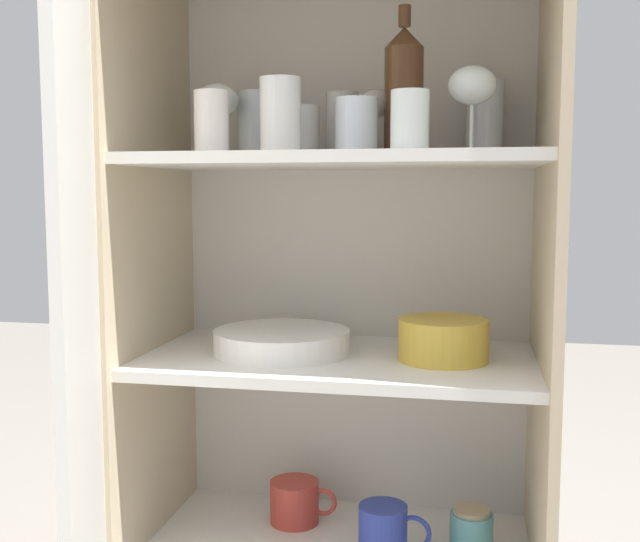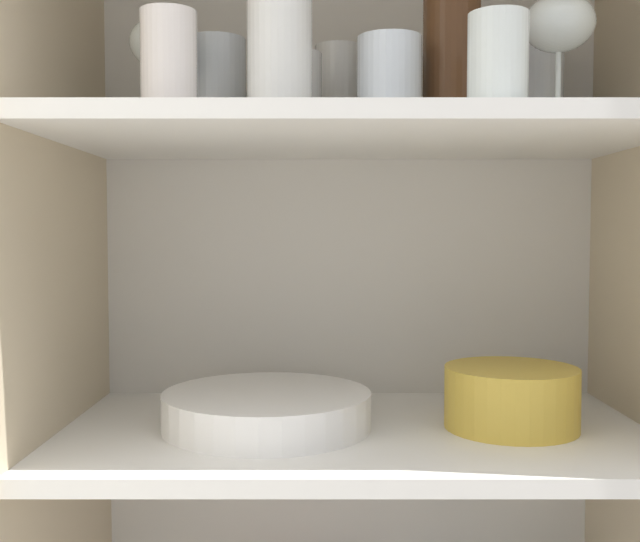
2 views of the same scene
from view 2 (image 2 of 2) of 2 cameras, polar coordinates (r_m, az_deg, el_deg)
cupboard_back_panel at (r=1.15m, az=2.16°, el=-8.51°), size 0.76×0.02×1.43m
cupboard_side_left at (r=1.00m, az=-19.37°, el=-10.40°), size 0.02×0.43×1.43m
shelf_board_middle at (r=0.95m, az=2.64°, el=-12.37°), size 0.72×0.39×0.02m
shelf_board_upper at (r=0.93m, az=2.69°, el=10.32°), size 0.72×0.39×0.02m
tumbler_glass_0 at (r=1.12m, az=16.20°, el=13.25°), size 0.07×0.07×0.15m
tumbler_glass_1 at (r=1.05m, az=-7.93°, el=13.61°), size 0.08×0.08×0.13m
tumbler_glass_2 at (r=0.84m, az=-11.46°, el=15.35°), size 0.06×0.06×0.11m
tumbler_glass_3 at (r=0.95m, az=-2.15°, el=13.51°), size 0.07×0.07×0.09m
tumbler_glass_4 at (r=0.81m, az=13.38°, el=15.34°), size 0.06×0.06×0.09m
tumbler_glass_5 at (r=1.07m, az=1.42°, el=13.37°), size 0.07×0.07×0.13m
tumbler_glass_6 at (r=0.90m, az=5.29°, el=14.30°), size 0.08×0.08×0.10m
tumbler_glass_7 at (r=0.85m, az=-3.11°, el=16.02°), size 0.07×0.07×0.13m
wine_glass_0 at (r=0.99m, az=-11.95°, el=16.31°), size 0.08×0.08×0.14m
wine_glass_1 at (r=1.02m, az=5.83°, el=15.20°), size 0.07×0.07×0.13m
wine_glass_2 at (r=0.96m, az=17.73°, el=17.20°), size 0.08×0.08×0.15m
wine_bottle at (r=0.96m, az=9.99°, el=17.51°), size 0.07×0.07×0.26m
plate_stack_white at (r=0.94m, az=-4.08°, el=-10.49°), size 0.26×0.26×0.04m
mixing_bowl_large at (r=0.96m, az=14.36°, el=-9.14°), size 0.16×0.16×0.08m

